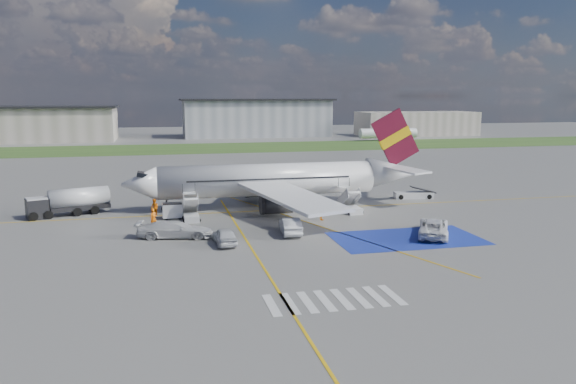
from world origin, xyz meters
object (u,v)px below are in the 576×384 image
Objects in this scene: belt_loader at (414,195)px; van_white_b at (175,227)px; car_silver_a at (225,236)px; van_white_a at (434,224)px; fuel_tanker at (69,204)px; car_silver_b at (290,225)px; gpu_cart at (172,212)px; airliner at (279,179)px.

van_white_b is (-31.59, -14.18, 0.66)m from belt_loader.
belt_loader is at bearing -150.35° from car_silver_a.
van_white_a is at bearing -88.67° from van_white_b.
fuel_tanker reaches higher than van_white_a.
van_white_a is at bearing -100.88° from belt_loader.
car_silver_b is (22.43, -14.35, -0.43)m from fuel_tanker.
fuel_tanker is 1.62× the size of belt_loader.
car_silver_b is (11.07, -9.65, 0.03)m from gpu_cart.
belt_loader is (18.62, 1.56, -2.99)m from airliner.
airliner is at bearing -165.76° from belt_loader.
fuel_tanker reaches higher than car_silver_b.
fuel_tanker is at bearing -26.86° from car_silver_b.
fuel_tanker is 1.79× the size of car_silver_b.
airliner is 13.80m from gpu_cart.
car_silver_a is at bearing 25.45° from car_silver_b.
belt_loader is at bearing -137.68° from car_silver_b.
van_white_a is 1.07× the size of van_white_b.
airliner is at bearing -121.48° from car_silver_a.
car_silver_a is (-27.24, -17.62, 0.37)m from belt_loader.
car_silver_b is at bearing -97.86° from airliner.
fuel_tanker is 2.00× the size of car_silver_a.
gpu_cart is 14.69m from car_silver_b.
van_white_b reaches higher than car_silver_b.
gpu_cart is at bearing -0.19° from van_white_a.
fuel_tanker is at bearing 178.35° from airliner.
car_silver_b is at bearing -133.97° from belt_loader.
belt_loader is at bearing 8.92° from gpu_cart.
airliner is 16.94× the size of gpu_cart.
airliner reaches higher than car_silver_b.
airliner is at bearing -20.77° from fuel_tanker.
belt_loader is 1.23× the size of car_silver_a.
van_white_b is (-4.35, 3.44, 0.29)m from car_silver_a.
airliner is 6.56× the size of belt_loader.
car_silver_b is (-20.50, -15.21, 0.43)m from belt_loader.
van_white_a reaches higher than belt_loader.
airliner reaches higher than gpu_cart.
van_white_b is (-24.61, 4.67, -0.03)m from van_white_a.
fuel_tanker is 1.56× the size of van_white_a.
airliner is 18.92m from belt_loader.
van_white_a is at bearing -56.07° from airliner.
car_silver_a is at bearing -118.22° from airliner.
fuel_tanker reaches higher than van_white_b.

